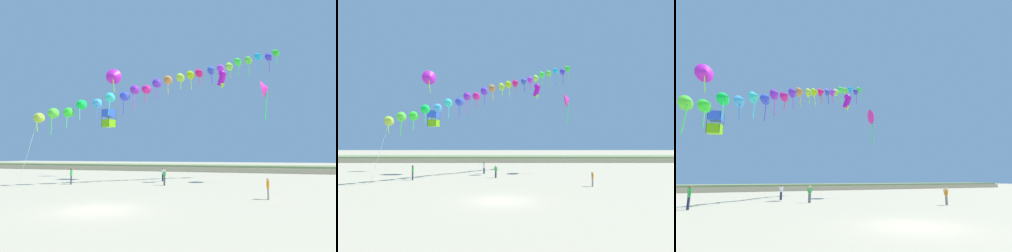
% 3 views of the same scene
% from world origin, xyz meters
% --- Properties ---
extents(ground_plane, '(240.00, 240.00, 0.00)m').
position_xyz_m(ground_plane, '(0.00, 0.00, 0.00)').
color(ground_plane, '#C1B28E').
extents(dune_ridge, '(120.00, 9.23, 1.21)m').
position_xyz_m(dune_ridge, '(0.00, 43.82, 0.60)').
color(dune_ridge, tan).
rests_on(dune_ridge, ground).
extents(person_near_left, '(0.47, 0.43, 1.60)m').
position_xyz_m(person_near_left, '(-0.88, 14.30, 0.93)').
color(person_near_left, '#474C56').
rests_on(person_near_left, ground).
extents(person_near_right, '(0.45, 0.48, 1.65)m').
position_xyz_m(person_near_right, '(-2.70, 18.93, 0.95)').
color(person_near_right, '#282D4C').
rests_on(person_near_right, ground).
extents(person_mid_center, '(0.21, 0.54, 1.53)m').
position_xyz_m(person_mid_center, '(9.28, 7.19, 0.89)').
color(person_mid_center, gray).
rests_on(person_mid_center, ground).
extents(person_far_left, '(0.39, 0.57, 1.76)m').
position_xyz_m(person_far_left, '(-10.71, 12.20, 1.02)').
color(person_far_left, '#282D4C').
rests_on(person_far_left, ground).
extents(kite_banner_string, '(25.81, 18.94, 17.50)m').
position_xyz_m(kite_banner_string, '(-0.63, 17.52, 11.92)').
color(kite_banner_string, '#A0C938').
extents(large_kite_low_lead, '(2.38, 1.82, 3.60)m').
position_xyz_m(large_kite_low_lead, '(-11.50, 22.51, 14.58)').
color(large_kite_low_lead, '#C723C9').
extents(large_kite_mid_trail, '(1.56, 1.56, 2.24)m').
position_xyz_m(large_kite_mid_trail, '(-9.74, 18.24, 7.78)').
color(large_kite_mid_trail, '#6EC60F').
extents(large_kite_high_solo, '(1.20, 2.06, 4.72)m').
position_xyz_m(large_kite_high_solo, '(9.31, 19.44, 10.53)').
color(large_kite_high_solo, '#EE23A0').
extents(large_kite_outer_drift, '(1.36, 1.18, 2.15)m').
position_xyz_m(large_kite_outer_drift, '(4.71, 17.80, 11.66)').
color(large_kite_outer_drift, '#B512C3').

